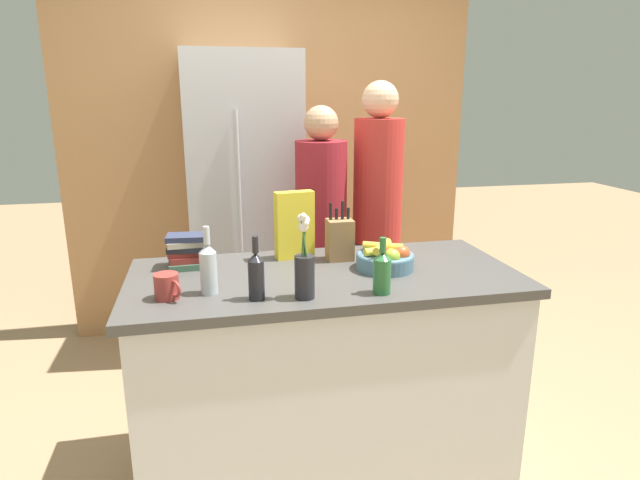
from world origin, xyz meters
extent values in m
plane|color=#A37F5B|center=(0.00, 0.00, 0.00)|extent=(14.00, 14.00, 0.00)
cube|color=silver|center=(0.00, 0.00, 0.45)|extent=(1.57, 0.73, 0.90)
cube|color=#474442|center=(0.00, 0.00, 0.92)|extent=(1.64, 0.76, 0.04)
cube|color=#AD7A4C|center=(0.00, 1.74, 1.30)|extent=(2.84, 0.12, 2.60)
cube|color=#B7B7BC|center=(-0.23, 1.38, 0.96)|extent=(0.71, 0.60, 1.93)
cylinder|color=#B7B7BC|center=(-0.28, 1.06, 1.06)|extent=(0.02, 0.02, 1.06)
cylinder|color=slate|center=(0.27, 0.00, 0.97)|extent=(0.25, 0.25, 0.06)
torus|color=slate|center=(0.27, 0.00, 1.00)|extent=(0.25, 0.25, 0.02)
sphere|color=#C64C23|center=(0.34, -0.01, 1.00)|extent=(0.08, 0.08, 0.08)
sphere|color=red|center=(0.30, 0.02, 1.00)|extent=(0.07, 0.07, 0.07)
sphere|color=#99B233|center=(0.28, -0.05, 1.01)|extent=(0.07, 0.07, 0.07)
sphere|color=#C64C23|center=(0.29, 0.00, 1.00)|extent=(0.07, 0.07, 0.07)
cylinder|color=yellow|center=(0.26, 0.01, 1.02)|extent=(0.18, 0.06, 0.03)
cylinder|color=yellow|center=(0.27, 0.03, 1.03)|extent=(0.17, 0.11, 0.03)
cylinder|color=yellow|center=(0.25, -0.01, 1.04)|extent=(0.12, 0.15, 0.03)
cube|color=olive|center=(0.11, 0.18, 1.03)|extent=(0.12, 0.10, 0.19)
cylinder|color=black|center=(0.07, 0.19, 1.16)|extent=(0.01, 0.01, 0.09)
cylinder|color=black|center=(0.10, 0.19, 1.15)|extent=(0.01, 0.01, 0.06)
cylinder|color=black|center=(0.12, 0.18, 1.16)|extent=(0.01, 0.01, 0.09)
cylinder|color=black|center=(0.15, 0.19, 1.15)|extent=(0.01, 0.01, 0.06)
cylinder|color=#232328|center=(-0.14, -0.26, 1.02)|extent=(0.07, 0.07, 0.16)
cylinder|color=#477538|center=(-0.13, -0.26, 1.17)|extent=(0.01, 0.01, 0.13)
sphere|color=white|center=(-0.13, -0.26, 1.24)|extent=(0.03, 0.03, 0.03)
cylinder|color=#477538|center=(-0.13, -0.26, 1.17)|extent=(0.01, 0.01, 0.13)
sphere|color=white|center=(-0.13, -0.26, 1.24)|extent=(0.04, 0.04, 0.04)
cylinder|color=#477538|center=(-0.14, -0.26, 1.17)|extent=(0.02, 0.01, 0.14)
sphere|color=white|center=(-0.14, -0.26, 1.24)|extent=(0.03, 0.03, 0.03)
cylinder|color=#477538|center=(-0.14, -0.26, 1.16)|extent=(0.01, 0.01, 0.11)
sphere|color=white|center=(-0.14, -0.26, 1.21)|extent=(0.04, 0.04, 0.04)
cylinder|color=#477538|center=(-0.14, -0.27, 1.18)|extent=(0.03, 0.01, 0.15)
sphere|color=white|center=(-0.14, -0.28, 1.25)|extent=(0.03, 0.03, 0.03)
cylinder|color=#477538|center=(-0.13, -0.27, 1.16)|extent=(0.01, 0.01, 0.12)
sphere|color=white|center=(-0.13, -0.27, 1.23)|extent=(0.03, 0.03, 0.03)
cube|color=yellow|center=(-0.09, 0.25, 1.09)|extent=(0.18, 0.09, 0.31)
cylinder|color=#99332D|center=(-0.64, -0.16, 0.99)|extent=(0.09, 0.09, 0.10)
torus|color=#99332D|center=(-0.60, -0.20, 0.99)|extent=(0.05, 0.06, 0.07)
cube|color=#3D6047|center=(-0.56, 0.21, 0.95)|extent=(0.19, 0.16, 0.03)
cube|color=maroon|center=(-0.57, 0.21, 0.98)|extent=(0.17, 0.14, 0.03)
cube|color=maroon|center=(-0.57, 0.22, 1.01)|extent=(0.18, 0.13, 0.02)
cube|color=#232328|center=(-0.57, 0.22, 1.03)|extent=(0.17, 0.15, 0.02)
cube|color=#B7A88E|center=(-0.57, 0.22, 1.05)|extent=(0.18, 0.14, 0.02)
cube|color=#2D334C|center=(-0.57, 0.21, 1.07)|extent=(0.18, 0.12, 0.02)
cylinder|color=black|center=(-0.31, -0.24, 1.01)|extent=(0.06, 0.06, 0.15)
cone|color=black|center=(-0.31, -0.24, 1.10)|extent=(0.06, 0.06, 0.03)
cylinder|color=black|center=(-0.31, -0.24, 1.15)|extent=(0.02, 0.02, 0.06)
cylinder|color=#B2BCC1|center=(-0.48, -0.14, 1.02)|extent=(0.06, 0.06, 0.16)
cone|color=#B2BCC1|center=(-0.48, -0.14, 1.12)|extent=(0.06, 0.06, 0.03)
cylinder|color=#B2BCC1|center=(-0.48, -0.14, 1.17)|extent=(0.02, 0.02, 0.07)
cylinder|color=#286633|center=(0.16, -0.28, 1.01)|extent=(0.07, 0.07, 0.14)
cone|color=#286633|center=(0.16, -0.28, 1.09)|extent=(0.07, 0.07, 0.03)
cylinder|color=#286633|center=(0.16, -0.28, 1.13)|extent=(0.03, 0.03, 0.06)
cube|color=#383842|center=(0.15, 0.78, 0.39)|extent=(0.24, 0.17, 0.78)
cylinder|color=maroon|center=(0.15, 0.78, 1.10)|extent=(0.29, 0.29, 0.65)
sphere|color=tan|center=(0.15, 0.78, 1.52)|extent=(0.19, 0.19, 0.19)
cube|color=#383842|center=(0.49, 0.80, 0.42)|extent=(0.23, 0.16, 0.84)
cylinder|color=red|center=(0.49, 0.80, 1.19)|extent=(0.28, 0.28, 0.70)
sphere|color=#DBAD89|center=(0.49, 0.80, 1.65)|extent=(0.20, 0.20, 0.20)
camera|label=1|loc=(-0.47, -2.10, 1.67)|focal=30.00mm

